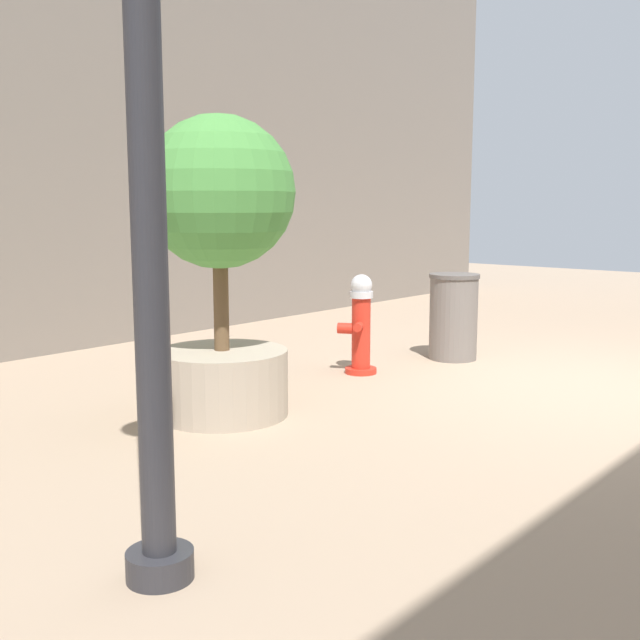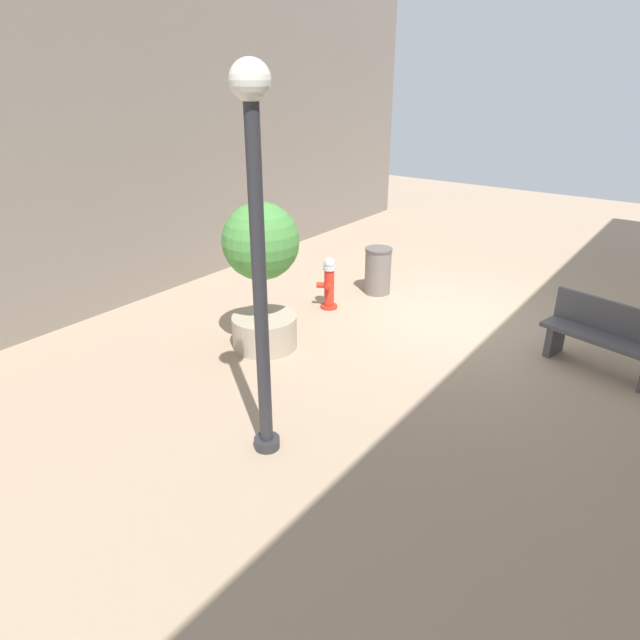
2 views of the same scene
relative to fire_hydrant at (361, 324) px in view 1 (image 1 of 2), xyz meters
The scene contains 4 objects.
ground_plane 2.10m from the fire_hydrant, 155.36° to the right, with size 23.40×23.40×0.00m, color tan.
fire_hydrant is the anchor object (origin of this frame).
planter_tree 1.95m from the fire_hydrant, 93.05° to the left, with size 1.08×1.08×2.16m.
trash_bin 1.17m from the fire_hydrant, 104.99° to the right, with size 0.50×0.50×0.85m.
Camera 1 is at (-2.31, 6.29, 1.53)m, focal length 42.80 mm.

